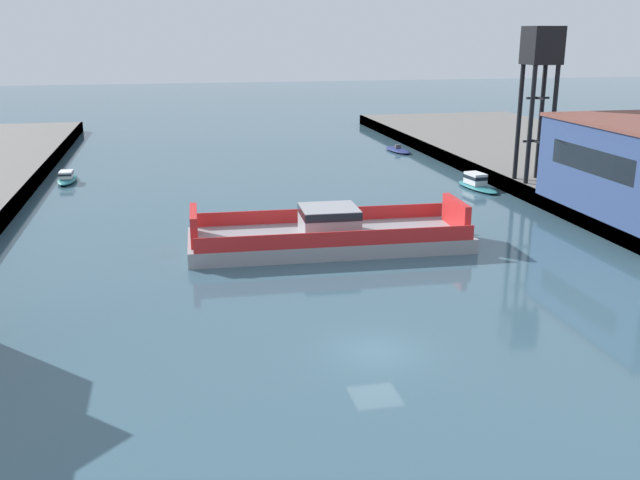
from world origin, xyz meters
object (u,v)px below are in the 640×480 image
Objects in this scene: chain_ferry at (329,235)px; moored_boat_near_left at (477,183)px; moored_boat_mid_left at (67,178)px; crane_tower at (541,63)px; moored_boat_near_right at (398,150)px.

chain_ferry reaches higher than moored_boat_near_left.
chain_ferry is at bearing -52.51° from moored_boat_mid_left.
crane_tower reaches higher than moored_boat_near_left.
moored_boat_near_left is at bearing -88.53° from moored_boat_near_right.
moored_boat_near_left reaches higher than moored_boat_near_right.
chain_ferry is at bearing -150.86° from crane_tower.
moored_boat_near_right is (-0.62, 24.29, -0.37)m from moored_boat_near_left.
moored_boat_near_left is 43.79m from moored_boat_mid_left.
moored_boat_near_left is 1.05× the size of moored_boat_near_right.
chain_ferry reaches higher than moored_boat_mid_left.
moored_boat_mid_left is at bearing 160.61° from crane_tower.
crane_tower reaches higher than moored_boat_near_right.
moored_boat_near_left is (19.57, 17.07, -0.38)m from chain_ferry.
crane_tower is at bearing -80.82° from moored_boat_near_right.
moored_boat_near_right is at bearing 65.38° from chain_ferry.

